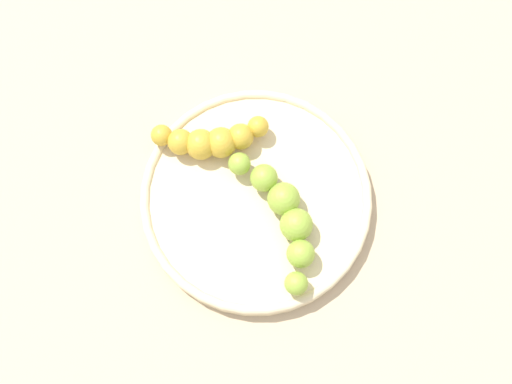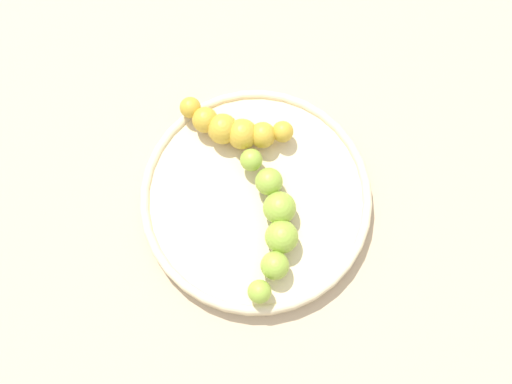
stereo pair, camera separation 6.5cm
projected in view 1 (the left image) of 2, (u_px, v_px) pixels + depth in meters
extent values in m
plane|color=tan|center=(256.00, 202.00, 0.69)|extent=(2.40, 2.40, 0.00)
cylinder|color=beige|center=(256.00, 199.00, 0.68)|extent=(0.25, 0.25, 0.02)
torus|color=beige|center=(256.00, 197.00, 0.67)|extent=(0.25, 0.25, 0.01)
sphere|color=#8CAD38|center=(296.00, 283.00, 0.63)|extent=(0.02, 0.02, 0.02)
sphere|color=#8CAD38|center=(301.00, 254.00, 0.63)|extent=(0.03, 0.03, 0.03)
sphere|color=#8CAD38|center=(296.00, 225.00, 0.64)|extent=(0.03, 0.03, 0.03)
sphere|color=#8CAD38|center=(284.00, 199.00, 0.65)|extent=(0.03, 0.03, 0.03)
sphere|color=#8CAD38|center=(264.00, 178.00, 0.66)|extent=(0.03, 0.03, 0.03)
sphere|color=#8CAD38|center=(239.00, 164.00, 0.66)|extent=(0.02, 0.02, 0.02)
sphere|color=gold|center=(162.00, 135.00, 0.67)|extent=(0.02, 0.02, 0.02)
sphere|color=gold|center=(181.00, 142.00, 0.67)|extent=(0.03, 0.03, 0.03)
sphere|color=gold|center=(201.00, 144.00, 0.67)|extent=(0.03, 0.03, 0.03)
sphere|color=gold|center=(221.00, 143.00, 0.67)|extent=(0.03, 0.03, 0.03)
sphere|color=gold|center=(241.00, 137.00, 0.67)|extent=(0.03, 0.03, 0.03)
sphere|color=gold|center=(258.00, 127.00, 0.67)|extent=(0.02, 0.02, 0.02)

